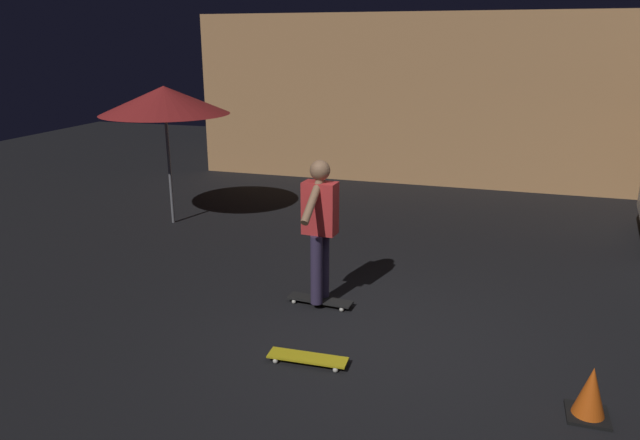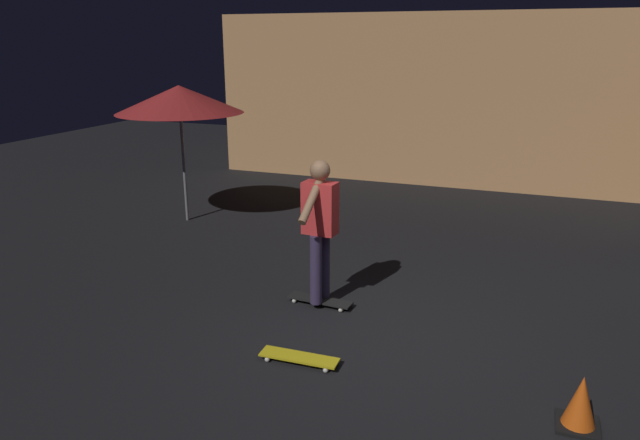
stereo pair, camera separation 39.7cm
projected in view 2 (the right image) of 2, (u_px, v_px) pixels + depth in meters
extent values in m
plane|color=black|center=(389.00, 349.00, 5.97)|extent=(28.00, 28.00, 0.00)
cube|color=tan|center=(498.00, 96.00, 13.39)|extent=(12.05, 3.61, 3.56)
cylinder|color=slate|center=(183.00, 158.00, 9.95)|extent=(0.05, 0.05, 2.20)
cone|color=#A52626|center=(179.00, 99.00, 9.67)|extent=(2.10, 2.10, 0.45)
cube|color=black|center=(320.00, 300.00, 6.96)|extent=(0.79, 0.26, 0.02)
sphere|color=silver|center=(346.00, 304.00, 6.93)|extent=(0.05, 0.05, 0.05)
sphere|color=silver|center=(341.00, 310.00, 6.78)|extent=(0.05, 0.05, 0.05)
sphere|color=silver|center=(301.00, 295.00, 7.17)|extent=(0.05, 0.05, 0.05)
sphere|color=silver|center=(294.00, 301.00, 7.02)|extent=(0.05, 0.05, 0.05)
cube|color=gold|center=(299.00, 357.00, 5.71)|extent=(0.78, 0.22, 0.02)
sphere|color=silver|center=(331.00, 361.00, 5.70)|extent=(0.05, 0.05, 0.05)
sphere|color=silver|center=(326.00, 370.00, 5.54)|extent=(0.05, 0.05, 0.05)
sphere|color=silver|center=(274.00, 351.00, 5.89)|extent=(0.05, 0.05, 0.05)
sphere|color=silver|center=(267.00, 359.00, 5.73)|extent=(0.05, 0.05, 0.05)
cylinder|color=#382D4C|center=(324.00, 264.00, 6.94)|extent=(0.14, 0.14, 0.82)
cylinder|color=#382D4C|center=(316.00, 270.00, 6.75)|extent=(0.14, 0.14, 0.82)
cube|color=red|center=(320.00, 208.00, 6.63)|extent=(0.39, 0.25, 0.60)
sphere|color=#936B4C|center=(320.00, 170.00, 6.51)|extent=(0.23, 0.23, 0.23)
cylinder|color=#936B4C|center=(328.00, 191.00, 6.78)|extent=(0.13, 0.55, 0.46)
cylinder|color=#936B4C|center=(312.00, 200.00, 6.40)|extent=(0.13, 0.55, 0.46)
cube|color=black|center=(577.00, 425.00, 4.77)|extent=(0.34, 0.34, 0.03)
cone|color=#EA5914|center=(581.00, 402.00, 4.71)|extent=(0.28, 0.28, 0.46)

